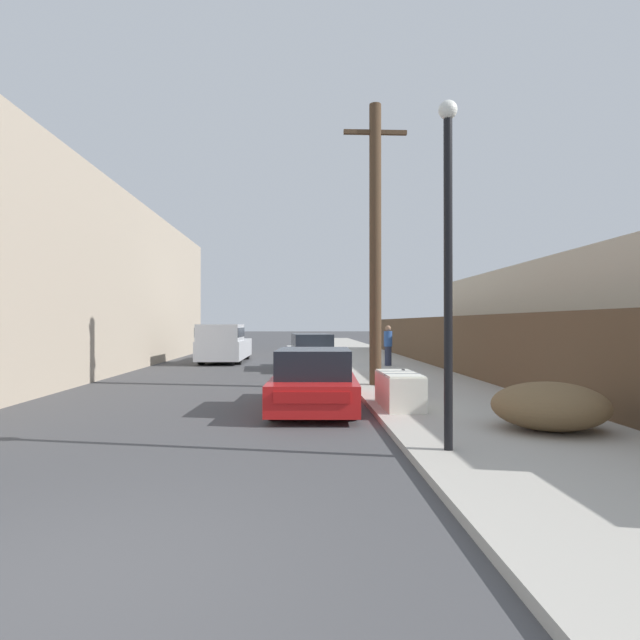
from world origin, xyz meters
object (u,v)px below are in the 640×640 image
(discarded_fridge, at_px, (399,390))
(street_lamp, at_px, (448,247))
(pedestrian, at_px, (388,345))
(utility_pole, at_px, (375,241))
(car_parked_mid, at_px, (311,353))
(pickup_truck, at_px, (224,344))
(brush_pile, at_px, (550,406))
(parked_sports_car_red, at_px, (314,382))

(discarded_fridge, height_order, street_lamp, street_lamp)
(street_lamp, distance_m, pedestrian, 13.74)
(pedestrian, bearing_deg, discarded_fridge, -98.87)
(discarded_fridge, xyz_separation_m, utility_pole, (0.08, 3.77, 3.71))
(car_parked_mid, xyz_separation_m, utility_pole, (1.67, -6.16, 3.52))
(pickup_truck, relative_size, brush_pile, 2.88)
(street_lamp, distance_m, brush_pile, 3.38)
(car_parked_mid, xyz_separation_m, pedestrian, (3.16, 0.09, 0.30))
(parked_sports_car_red, xyz_separation_m, pedestrian, (3.32, 9.51, 0.37))
(car_parked_mid, bearing_deg, brush_pile, -78.28)
(pickup_truck, relative_size, street_lamp, 1.11)
(street_lamp, bearing_deg, utility_pole, 89.15)
(pedestrian, bearing_deg, pickup_truck, 154.86)
(car_parked_mid, xyz_separation_m, street_lamp, (1.57, -13.42, 2.24))
(parked_sports_car_red, height_order, pedestrian, pedestrian)
(utility_pole, relative_size, street_lamp, 1.65)
(brush_pile, bearing_deg, car_parked_mid, 106.48)
(discarded_fridge, xyz_separation_m, pickup_truck, (-5.63, 13.39, 0.42))
(street_lamp, xyz_separation_m, pedestrian, (1.59, 13.51, -1.94))
(utility_pole, bearing_deg, car_parked_mid, 105.20)
(brush_pile, distance_m, pedestrian, 12.31)
(brush_pile, bearing_deg, parked_sports_car_red, 143.58)
(car_parked_mid, relative_size, brush_pile, 2.48)
(utility_pole, xyz_separation_m, brush_pile, (1.94, -6.04, -3.68))
(street_lamp, bearing_deg, parked_sports_car_red, 113.36)
(discarded_fridge, bearing_deg, utility_pole, 88.03)
(car_parked_mid, height_order, street_lamp, street_lamp)
(discarded_fridge, height_order, parked_sports_car_red, parked_sports_car_red)
(parked_sports_car_red, bearing_deg, discarded_fridge, -13.32)
(discarded_fridge, distance_m, street_lamp, 4.25)
(pickup_truck, bearing_deg, parked_sports_car_red, 107.12)
(street_lamp, relative_size, pedestrian, 2.92)
(brush_pile, relative_size, pedestrian, 1.13)
(pickup_truck, distance_m, street_lamp, 17.90)
(utility_pole, bearing_deg, parked_sports_car_red, -119.41)
(car_parked_mid, relative_size, street_lamp, 0.96)
(car_parked_mid, height_order, pedestrian, pedestrian)
(pickup_truck, bearing_deg, utility_pole, 121.06)
(car_parked_mid, distance_m, utility_pole, 7.29)
(discarded_fridge, xyz_separation_m, street_lamp, (-0.03, -3.49, 2.43))
(utility_pole, relative_size, pedestrian, 4.82)
(car_parked_mid, bearing_deg, discarded_fridge, -85.64)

